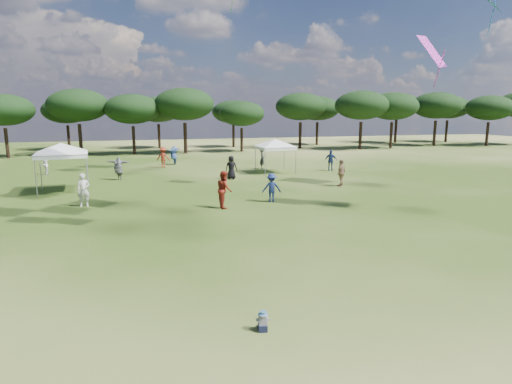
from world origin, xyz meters
TOP-DOWN VIEW (x-y plane):
  - ground at (0.00, 0.00)m, footprint 140.00×140.00m
  - tree_line at (2.39, 47.41)m, footprint 108.78×17.63m
  - tent_left at (-7.17, 21.71)m, footprint 5.93×5.93m
  - tent_right at (8.03, 25.76)m, footprint 5.49×5.49m
  - toddler at (-0.56, 1.88)m, footprint 0.34×0.37m
  - festival_crowd at (-2.80, 23.91)m, footprint 30.51×21.01m

SIDE VIEW (x-z plane):
  - ground at x=0.00m, z-range 0.00..0.00m
  - toddler at x=-0.56m, z-range -0.03..0.45m
  - festival_crowd at x=-2.80m, z-range -0.08..1.84m
  - tent_right at x=8.03m, z-range 1.09..4.11m
  - tent_left at x=-7.17m, z-range 1.22..4.50m
  - tree_line at x=2.39m, z-range 1.54..9.31m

